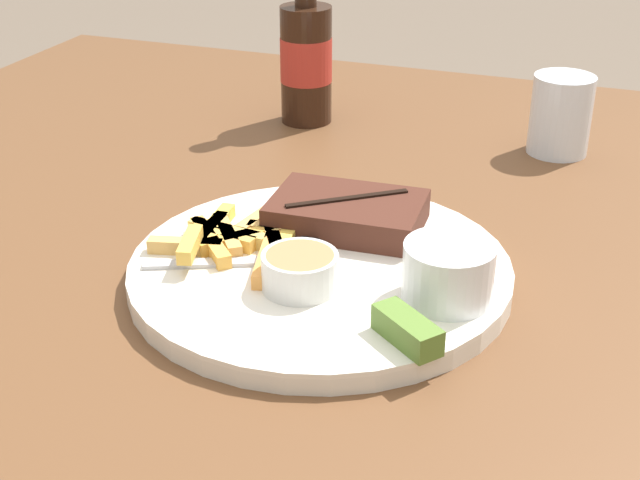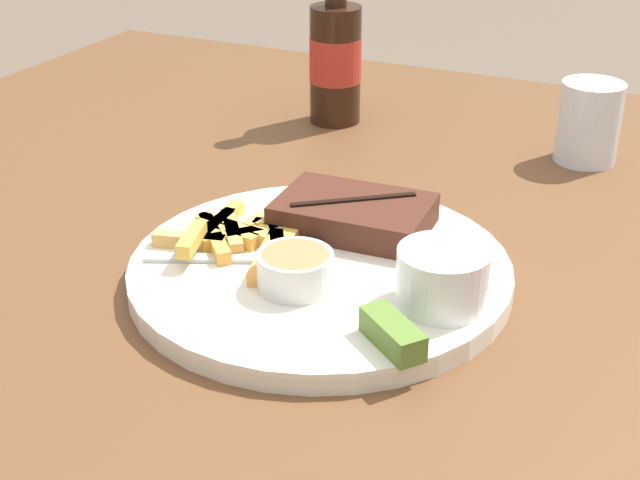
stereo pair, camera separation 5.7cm
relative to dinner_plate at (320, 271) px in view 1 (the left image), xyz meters
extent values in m
cube|color=brown|center=(0.00, 0.00, -0.03)|extent=(1.29, 1.25, 0.04)
cylinder|color=brown|center=(-0.59, 0.57, -0.40)|extent=(0.06, 0.06, 0.70)
cylinder|color=silver|center=(0.00, 0.00, 0.00)|extent=(0.32, 0.32, 0.01)
cylinder|color=white|center=(0.00, 0.00, 0.01)|extent=(0.32, 0.32, 0.00)
cube|color=#472319|center=(0.00, 0.07, 0.02)|extent=(0.14, 0.09, 0.03)
cube|color=black|center=(0.00, 0.07, 0.04)|extent=(0.09, 0.07, 0.00)
cube|color=gold|center=(-0.10, -0.04, 0.03)|extent=(0.03, 0.05, 0.01)
cube|color=gold|center=(-0.10, -0.01, 0.01)|extent=(0.06, 0.07, 0.01)
cube|color=gold|center=(-0.08, 0.00, 0.01)|extent=(0.05, 0.02, 0.01)
cube|color=#D7A150|center=(-0.04, 0.03, 0.01)|extent=(0.07, 0.02, 0.01)
cube|color=gold|center=(-0.04, 0.02, 0.01)|extent=(0.02, 0.07, 0.01)
cube|color=#DBA04F|center=(-0.09, 0.01, 0.01)|extent=(0.05, 0.06, 0.01)
cube|color=gold|center=(-0.10, 0.02, 0.01)|extent=(0.02, 0.08, 0.01)
cube|color=#EBB05A|center=(-0.07, 0.04, 0.01)|extent=(0.02, 0.05, 0.01)
cube|color=gold|center=(-0.10, 0.01, 0.01)|extent=(0.01, 0.06, 0.01)
cube|color=#E4B75A|center=(-0.05, 0.02, 0.01)|extent=(0.05, 0.07, 0.01)
cube|color=gold|center=(-0.08, 0.00, 0.01)|extent=(0.05, 0.06, 0.01)
cube|color=#D9B453|center=(-0.09, 0.01, 0.01)|extent=(0.08, 0.02, 0.01)
cube|color=#DDA857|center=(-0.11, -0.02, 0.01)|extent=(0.06, 0.03, 0.01)
cube|color=#F49E48|center=(-0.04, -0.02, 0.01)|extent=(0.03, 0.08, 0.01)
cylinder|color=white|center=(0.11, -0.02, 0.03)|extent=(0.07, 0.07, 0.05)
cylinder|color=beige|center=(0.11, -0.02, 0.05)|extent=(0.06, 0.06, 0.01)
cylinder|color=silver|center=(0.00, -0.05, 0.02)|extent=(0.06, 0.06, 0.03)
cylinder|color=#C67A4C|center=(0.00, -0.05, 0.04)|extent=(0.05, 0.05, 0.01)
cube|color=#567A2D|center=(0.10, -0.09, 0.02)|extent=(0.06, 0.05, 0.02)
cube|color=#B7B7BC|center=(-0.09, -0.04, 0.01)|extent=(0.10, 0.05, 0.00)
cube|color=#B7B7BC|center=(-0.02, -0.01, 0.01)|extent=(0.03, 0.02, 0.00)
cube|color=#B7B7BC|center=(-0.02, -0.01, 0.01)|extent=(0.03, 0.02, 0.00)
cube|color=#B7B7BC|center=(-0.03, -0.01, 0.01)|extent=(0.03, 0.02, 0.00)
cube|color=#B7B7BC|center=(-0.03, 0.08, 0.01)|extent=(0.05, 0.11, 0.00)
cube|color=black|center=(-0.01, 0.00, 0.01)|extent=(0.03, 0.06, 0.01)
cylinder|color=black|center=(-0.15, 0.36, 0.06)|extent=(0.06, 0.06, 0.14)
cylinder|color=#B22D23|center=(-0.15, 0.36, 0.07)|extent=(0.06, 0.06, 0.05)
cylinder|color=silver|center=(0.15, 0.36, 0.03)|extent=(0.07, 0.07, 0.09)
camera|label=1|loc=(0.22, -0.60, 0.36)|focal=50.00mm
camera|label=2|loc=(0.27, -0.58, 0.36)|focal=50.00mm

